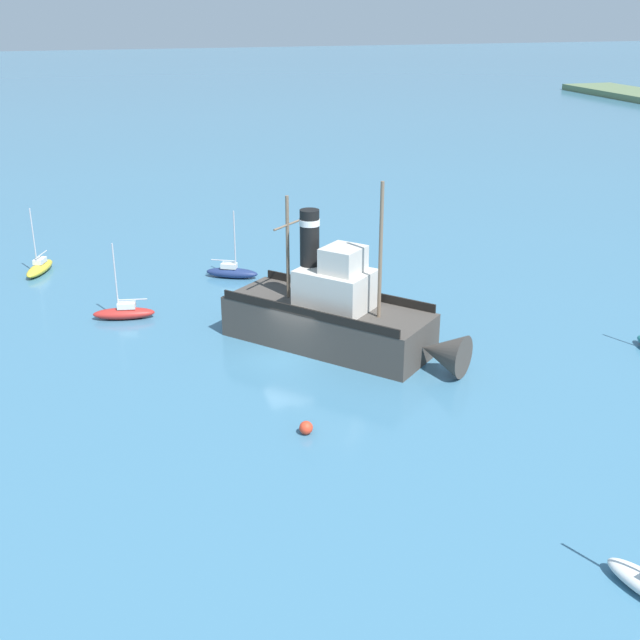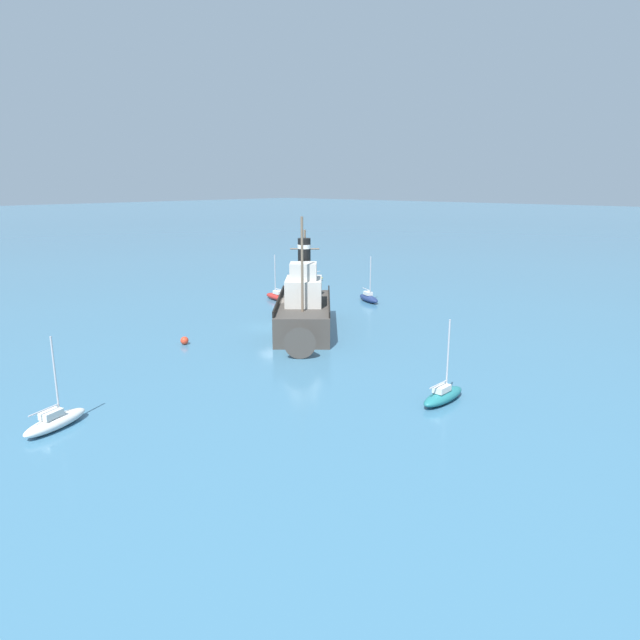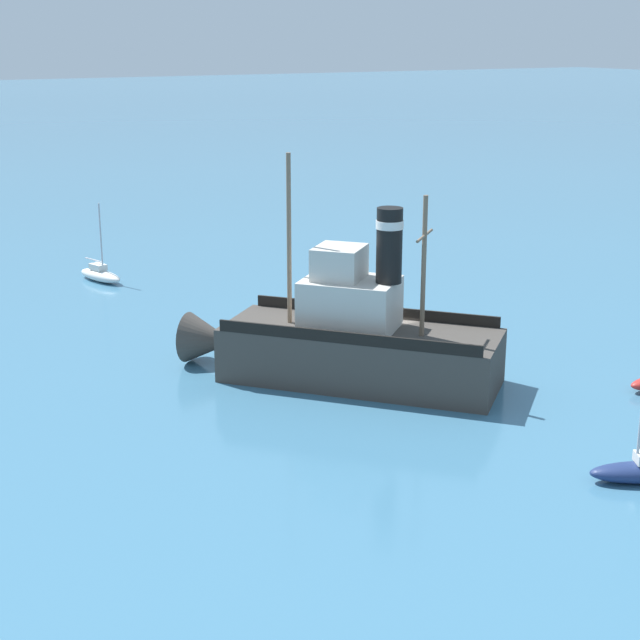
% 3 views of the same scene
% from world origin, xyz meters
% --- Properties ---
extents(ground_plane, '(600.00, 600.00, 0.00)m').
position_xyz_m(ground_plane, '(0.00, 0.00, 0.00)').
color(ground_plane, teal).
extents(old_tugboat, '(13.04, 12.04, 9.90)m').
position_xyz_m(old_tugboat, '(-0.50, 3.02, 1.83)').
color(old_tugboat, '#423D38').
rests_on(old_tugboat, ground).
extents(sailboat_white, '(3.95, 2.19, 4.90)m').
position_xyz_m(sailboat_white, '(22.45, 6.96, 0.43)').
color(sailboat_white, white).
rests_on(sailboat_white, ground).
extents(mooring_buoy, '(0.63, 0.63, 0.63)m').
position_xyz_m(mooring_buoy, '(8.64, -1.32, 0.32)').
color(mooring_buoy, red).
rests_on(mooring_buoy, ground).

